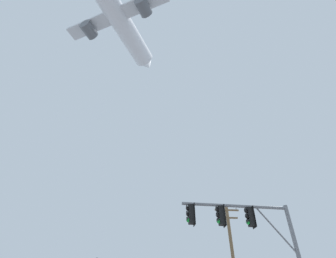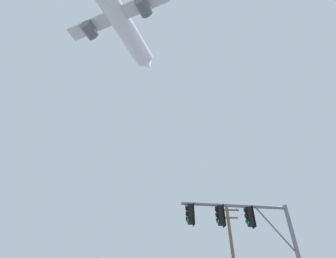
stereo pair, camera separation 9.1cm
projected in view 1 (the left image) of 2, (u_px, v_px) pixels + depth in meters
The scene contains 2 objects.
signal_pole_near at pixel (252, 235), 12.54m from camera, with size 5.53×0.63×6.66m.
airplane at pixel (118, 17), 51.09m from camera, with size 20.19×26.15×7.56m.
Camera 1 is at (-0.86, -4.38, 1.78)m, focal length 28.24 mm.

